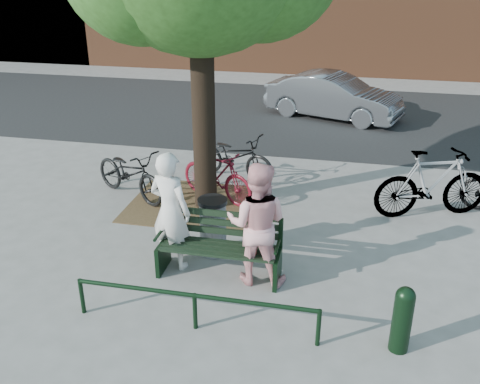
% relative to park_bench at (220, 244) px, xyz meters
% --- Properties ---
extents(ground, '(90.00, 90.00, 0.00)m').
position_rel_park_bench_xyz_m(ground, '(0.00, -0.08, -0.48)').
color(ground, gray).
rests_on(ground, ground).
extents(dirt_pit, '(2.40, 2.00, 0.02)m').
position_rel_park_bench_xyz_m(dirt_pit, '(-1.00, 2.12, -0.47)').
color(dirt_pit, brown).
rests_on(dirt_pit, ground).
extents(road, '(40.00, 7.00, 0.01)m').
position_rel_park_bench_xyz_m(road, '(0.00, 8.42, -0.47)').
color(road, black).
rests_on(road, ground).
extents(park_bench, '(1.74, 0.54, 0.97)m').
position_rel_park_bench_xyz_m(park_bench, '(0.00, 0.00, 0.00)').
color(park_bench, black).
rests_on(park_bench, ground).
extents(guard_railing, '(3.06, 0.06, 0.51)m').
position_rel_park_bench_xyz_m(guard_railing, '(0.00, -1.28, -0.08)').
color(guard_railing, black).
rests_on(guard_railing, ground).
extents(person_left, '(0.74, 0.60, 1.77)m').
position_rel_park_bench_xyz_m(person_left, '(-0.74, 0.07, 0.41)').
color(person_left, silver).
rests_on(person_left, ground).
extents(person_right, '(0.86, 0.67, 1.77)m').
position_rel_park_bench_xyz_m(person_right, '(0.54, -0.06, 0.41)').
color(person_right, pink).
rests_on(person_right, ground).
extents(bollard, '(0.23, 0.23, 0.85)m').
position_rel_park_bench_xyz_m(bollard, '(2.43, -1.15, -0.02)').
color(bollard, black).
rests_on(bollard, ground).
extents(litter_bin, '(0.45, 0.45, 0.91)m').
position_rel_park_bench_xyz_m(litter_bin, '(-0.24, 0.52, -0.02)').
color(litter_bin, gray).
rests_on(litter_bin, ground).
extents(bicycle_a, '(1.92, 1.46, 0.97)m').
position_rel_park_bench_xyz_m(bicycle_a, '(-2.29, 2.21, 0.00)').
color(bicycle_a, black).
rests_on(bicycle_a, ground).
extents(bicycle_b, '(1.68, 1.15, 0.99)m').
position_rel_park_bench_xyz_m(bicycle_b, '(-0.67, 2.42, 0.02)').
color(bicycle_b, '#5A0C17').
rests_on(bicycle_b, ground).
extents(bicycle_c, '(1.92, 1.19, 0.95)m').
position_rel_park_bench_xyz_m(bicycle_c, '(-0.59, 3.53, -0.00)').
color(bicycle_c, black).
rests_on(bicycle_c, ground).
extents(bicycle_d, '(2.12, 1.22, 1.23)m').
position_rel_park_bench_xyz_m(bicycle_d, '(3.13, 2.55, 0.14)').
color(bicycle_d, gray).
rests_on(bicycle_d, ground).
extents(parked_car, '(3.93, 2.44, 1.22)m').
position_rel_park_bench_xyz_m(parked_car, '(1.14, 8.35, 0.13)').
color(parked_car, slate).
rests_on(parked_car, ground).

